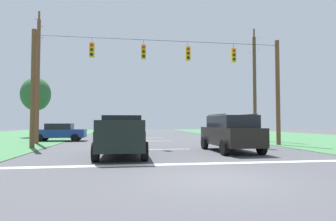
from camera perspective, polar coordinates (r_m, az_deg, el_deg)
The scene contains 14 objects.
ground_plane at distance 8.26m, azimuth 9.98°, elevation -13.63°, with size 120.00×120.00×0.00m, color #47474C.
shoulder_grass_right at distance 29.07m, azimuth 30.25°, elevation -5.26°, with size 16.00×80.00×0.03m, color #3E7446.
stop_bar_stripe at distance 11.02m, azimuth 5.12°, elevation -10.81°, with size 14.34×0.45×0.01m, color white.
lane_dash_0 at distance 16.88m, azimuth 0.31°, elevation -7.91°, with size 0.15×2.50×0.01m, color white.
lane_dash_1 at distance 24.31m, azimuth -2.38°, elevation -6.24°, with size 0.15×2.50×0.01m, color white.
lane_dash_2 at distance 29.04m, azimuth -3.37°, elevation -5.62°, with size 0.15×2.50×0.01m, color white.
overhead_signal_span at distance 18.80m, azimuth -0.87°, elevation 5.62°, with size 16.79×0.31×7.50m.
pickup_truck at distance 13.66m, azimuth -9.44°, elevation -5.11°, with size 2.32×5.42×1.95m.
suv_black at distance 15.75m, azimuth 12.67°, elevation -4.39°, with size 2.29×4.84×2.05m.
distant_car_crossing_white at distance 31.48m, azimuth -10.16°, elevation -3.91°, with size 2.12×4.35×1.52m.
distant_car_oncoming at distance 25.79m, azimuth -21.29°, elevation -4.11°, with size 4.30×2.03×1.52m.
utility_pole_mid_right at distance 25.78m, azimuth 17.29°, elevation 4.92°, with size 0.29×1.95×9.92m.
utility_pole_near_left at distance 23.60m, azimuth -25.04°, elevation 6.34°, with size 0.26×1.88×10.18m.
tree_roadside_right at distance 34.10m, azimuth -25.41°, elevation 3.00°, with size 3.15×3.15×6.59m.
Camera 1 is at (-2.54, -7.70, 1.61)m, focal length 29.82 mm.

